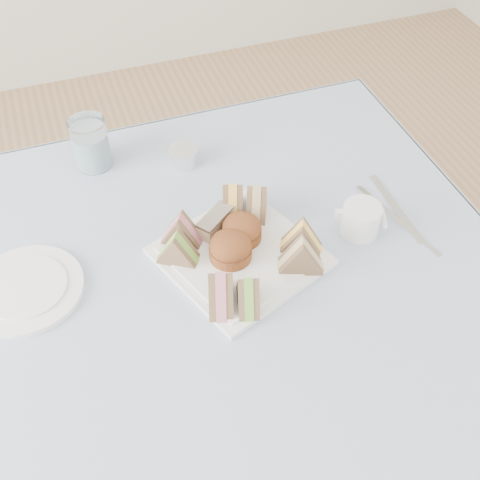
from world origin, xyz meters
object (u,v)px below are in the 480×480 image
object	(u,v)px
serving_plate	(240,256)
creamer_jug	(361,220)
table	(237,386)
water_glass	(91,143)

from	to	relation	value
serving_plate	creamer_jug	world-z (taller)	creamer_jug
serving_plate	table	bearing A→B (deg)	-137.98
table	water_glass	bearing A→B (deg)	113.78
water_glass	creamer_jug	size ratio (longest dim) A/B	1.53
serving_plate	water_glass	distance (m)	0.41
table	water_glass	size ratio (longest dim) A/B	8.09
table	water_glass	world-z (taller)	water_glass
serving_plate	creamer_jug	distance (m)	0.24
serving_plate	creamer_jug	size ratio (longest dim) A/B	3.51
table	creamer_jug	distance (m)	0.49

